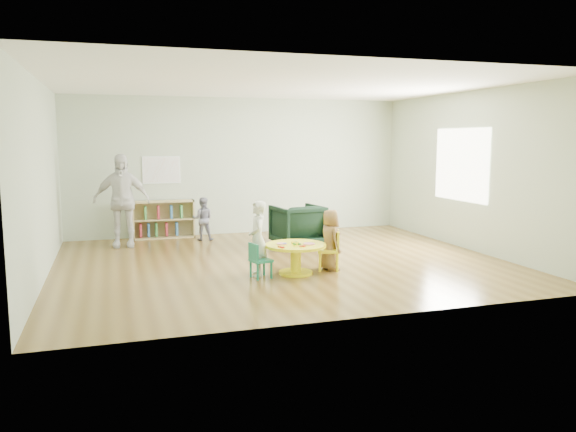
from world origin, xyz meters
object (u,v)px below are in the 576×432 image
object	(u,v)px
activity_table	(296,253)
toddler	(203,219)
child_right	(330,240)
adult_caretaker	(122,201)
bookshelf	(163,220)
kid_chair_right	(332,249)
child_left	(258,238)
armchair	(298,226)
kid_chair_left	(259,259)

from	to	relation	value
activity_table	toddler	world-z (taller)	toddler
child_right	toddler	distance (m)	3.40
adult_caretaker	toddler	bearing A→B (deg)	15.26
bookshelf	adult_caretaker	world-z (taller)	adult_caretaker
child_right	toddler	bearing A→B (deg)	21.10
kid_chair_right	bookshelf	distance (m)	4.22
child_left	child_right	distance (m)	1.13
kid_chair_right	armchair	size ratio (longest dim) A/B	0.71
kid_chair_left	bookshelf	world-z (taller)	bookshelf
kid_chair_left	bookshelf	size ratio (longest dim) A/B	0.42
kid_chair_left	kid_chair_right	size ratio (longest dim) A/B	0.84
activity_table	bookshelf	distance (m)	4.01
armchair	bookshelf	bearing A→B (deg)	-44.05
armchair	adult_caretaker	xyz separation A→B (m)	(-3.07, 0.94, 0.46)
activity_table	child_right	xyz separation A→B (m)	(0.58, 0.09, 0.15)
toddler	adult_caretaker	size ratio (longest dim) A/B	0.49
adult_caretaker	activity_table	bearing A→B (deg)	-44.47
child_right	kid_chair_right	bearing A→B (deg)	-139.10
armchair	child_left	size ratio (longest dim) A/B	0.78
activity_table	bookshelf	world-z (taller)	bookshelf
kid_chair_left	child_right	world-z (taller)	child_right
bookshelf	child_left	xyz separation A→B (m)	(1.02, -3.62, 0.18)
kid_chair_left	armchair	distance (m)	2.47
activity_table	toddler	xyz separation A→B (m)	(-0.85, 3.18, 0.11)
armchair	adult_caretaker	distance (m)	3.24
child_right	adult_caretaker	bearing A→B (deg)	41.90
adult_caretaker	kid_chair_right	bearing A→B (deg)	-37.33
kid_chair_left	adult_caretaker	distance (m)	3.58
kid_chair_left	child_right	xyz separation A→B (m)	(1.16, 0.18, 0.19)
kid_chair_left	armchair	size ratio (longest dim) A/B	0.60
kid_chair_right	child_right	bearing A→B (deg)	65.76
armchair	child_right	distance (m)	1.94
kid_chair_left	toddler	bearing A→B (deg)	171.64
kid_chair_right	toddler	size ratio (longest dim) A/B	0.71
child_right	adult_caretaker	xyz separation A→B (m)	(-2.93, 2.87, 0.39)
toddler	kid_chair_left	bearing A→B (deg)	106.72
bookshelf	armchair	world-z (taller)	armchair
adult_caretaker	armchair	bearing A→B (deg)	-10.02
child_right	adult_caretaker	size ratio (longest dim) A/B	0.54
kid_chair_left	armchair	xyz separation A→B (m)	(1.29, 2.11, 0.11)
activity_table	adult_caretaker	xyz separation A→B (m)	(-2.36, 2.97, 0.54)
child_left	kid_chair_right	bearing A→B (deg)	99.46
activity_table	kid_chair_left	size ratio (longest dim) A/B	1.75
activity_table	adult_caretaker	bearing A→B (deg)	128.48
child_left	adult_caretaker	size ratio (longest dim) A/B	0.64
kid_chair_right	toddler	xyz separation A→B (m)	(-1.45, 3.11, 0.10)
armchair	adult_caretaker	size ratio (longest dim) A/B	0.50
toddler	child_left	bearing A→B (deg)	107.45
armchair	toddler	world-z (taller)	toddler
armchair	child_right	xyz separation A→B (m)	(-0.13, -1.93, 0.07)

